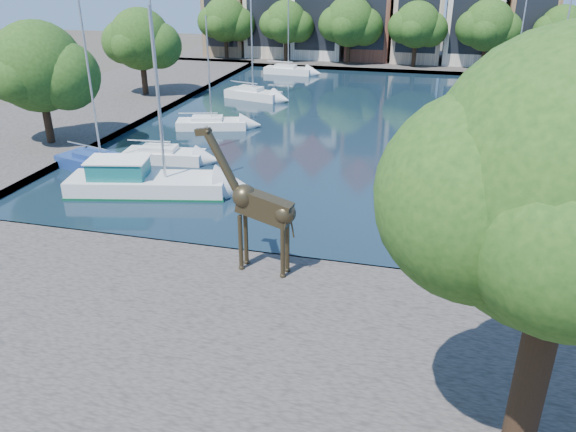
# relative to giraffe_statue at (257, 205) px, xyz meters

# --- Properties ---
(ground) EXTENTS (160.00, 160.00, 0.00)m
(ground) POSITION_rel_giraffe_statue_xyz_m (1.66, 1.46, -3.33)
(ground) COLOR #38332B
(ground) RESTS_ON ground
(water_basin) EXTENTS (38.00, 50.00, 0.08)m
(water_basin) POSITION_rel_giraffe_statue_xyz_m (1.66, 25.46, -3.29)
(water_basin) COLOR black
(water_basin) RESTS_ON ground
(near_quay) EXTENTS (50.00, 14.00, 0.50)m
(near_quay) POSITION_rel_giraffe_statue_xyz_m (1.66, -5.54, -3.08)
(near_quay) COLOR #504945
(near_quay) RESTS_ON ground
(far_quay) EXTENTS (60.00, 16.00, 0.50)m
(far_quay) POSITION_rel_giraffe_statue_xyz_m (1.66, 57.46, -3.08)
(far_quay) COLOR #504945
(far_quay) RESTS_ON ground
(left_quay) EXTENTS (14.00, 52.00, 0.50)m
(left_quay) POSITION_rel_giraffe_statue_xyz_m (-23.34, 25.46, -3.08)
(left_quay) COLOR #504945
(left_quay) RESTS_ON ground
(townhouse_west_end) EXTENTS (5.44, 9.18, 14.93)m
(townhouse_west_end) POSITION_rel_giraffe_statue_xyz_m (-21.34, 57.45, 4.03)
(townhouse_west_end) COLOR #896B4B
(townhouse_west_end) RESTS_ON far_quay
(townhouse_west_inner) EXTENTS (6.43, 9.18, 15.15)m
(townhouse_west_inner) POSITION_rel_giraffe_statue_xyz_m (-8.84, 57.45, 4.02)
(townhouse_west_inner) COLOR white
(townhouse_west_inner) RESTS_ON far_quay
(townhouse_east_inner) EXTENTS (5.94, 9.18, 15.79)m
(townhouse_east_inner) POSITION_rel_giraffe_statue_xyz_m (3.66, 57.45, 4.40)
(townhouse_east_inner) COLOR tan
(townhouse_east_inner) RESTS_ON far_quay
(townhouse_east_end) EXTENTS (5.44, 9.18, 14.43)m
(townhouse_east_end) POSITION_rel_giraffe_statue_xyz_m (16.66, 57.45, 3.78)
(townhouse_east_end) COLOR #896041
(townhouse_east_end) RESTS_ON far_quay
(far_tree_far_west) EXTENTS (7.28, 5.60, 7.68)m
(far_tree_far_west) POSITION_rel_giraffe_statue_xyz_m (-20.23, 51.96, 1.85)
(far_tree_far_west) COLOR #332114
(far_tree_far_west) RESTS_ON far_quay
(far_tree_west) EXTENTS (6.76, 5.20, 7.36)m
(far_tree_west) POSITION_rel_giraffe_statue_xyz_m (-12.24, 51.96, 1.75)
(far_tree_west) COLOR #332114
(far_tree_west) RESTS_ON far_quay
(far_tree_mid_west) EXTENTS (7.80, 6.00, 8.00)m
(far_tree_mid_west) POSITION_rel_giraffe_statue_xyz_m (-4.23, 51.96, 1.96)
(far_tree_mid_west) COLOR #332114
(far_tree_mid_west) RESTS_ON far_quay
(far_tree_mid_east) EXTENTS (7.02, 5.40, 7.52)m
(far_tree_mid_east) POSITION_rel_giraffe_statue_xyz_m (3.76, 51.96, 1.80)
(far_tree_mid_east) COLOR #332114
(far_tree_mid_east) RESTS_ON far_quay
(far_tree_east) EXTENTS (7.54, 5.80, 7.84)m
(far_tree_east) POSITION_rel_giraffe_statue_xyz_m (11.77, 51.96, 1.91)
(far_tree_east) COLOR #332114
(far_tree_east) RESTS_ON far_quay
(far_tree_far_east) EXTENTS (6.76, 5.20, 7.36)m
(far_tree_far_east) POSITION_rel_giraffe_statue_xyz_m (19.76, 51.96, 1.75)
(far_tree_far_east) COLOR #332114
(far_tree_far_east) RESTS_ON far_quay
(side_tree_left_near) EXTENTS (7.80, 6.00, 8.20)m
(side_tree_left_near) POSITION_rel_giraffe_statue_xyz_m (-19.23, 13.46, 2.16)
(side_tree_left_near) COLOR #332114
(side_tree_left_near) RESTS_ON left_quay
(side_tree_left_far) EXTENTS (7.28, 5.60, 7.88)m
(side_tree_left_far) POSITION_rel_giraffe_statue_xyz_m (-20.23, 29.46, 2.05)
(side_tree_left_far) COLOR #332114
(side_tree_left_far) RESTS_ON left_quay
(giraffe_statue) EXTENTS (4.04, 0.91, 5.76)m
(giraffe_statue) POSITION_rel_giraffe_statue_xyz_m (0.00, 0.00, 0.00)
(giraffe_statue) COLOR #362D1B
(giraffe_statue) RESTS_ON near_quay
(motorsailer) EXTENTS (9.14, 4.44, 10.01)m
(motorsailer) POSITION_rel_giraffe_statue_xyz_m (-9.11, 7.37, -2.48)
(motorsailer) COLOR silver
(motorsailer) RESTS_ON water_basin
(sailboat_left_a) EXTENTS (5.33, 2.33, 11.45)m
(sailboat_left_a) POSITION_rel_giraffe_statue_xyz_m (-10.34, 12.71, -2.64)
(sailboat_left_a) COLOR silver
(sailboat_left_a) RESTS_ON water_basin
(sailboat_left_b) EXTENTS (6.58, 3.84, 11.34)m
(sailboat_left_b) POSITION_rel_giraffe_statue_xyz_m (-13.34, 10.09, -2.63)
(sailboat_left_b) COLOR navy
(sailboat_left_b) RESTS_ON water_basin
(sailboat_left_c) EXTENTS (5.72, 3.31, 8.42)m
(sailboat_left_c) POSITION_rel_giraffe_statue_xyz_m (-10.34, 21.10, -2.75)
(sailboat_left_c) COLOR silver
(sailboat_left_c) RESTS_ON water_basin
(sailboat_left_d) EXTENTS (5.74, 3.22, 11.45)m
(sailboat_left_d) POSITION_rel_giraffe_statue_xyz_m (-10.34, 31.85, -2.60)
(sailboat_left_d) COLOR silver
(sailboat_left_d) RESTS_ON water_basin
(sailboat_left_e) EXTENTS (5.62, 2.27, 11.60)m
(sailboat_left_e) POSITION_rel_giraffe_statue_xyz_m (-10.34, 45.46, -2.64)
(sailboat_left_e) COLOR white
(sailboat_left_e) RESTS_ON water_basin
(sailboat_right_c) EXTENTS (7.01, 3.76, 12.08)m
(sailboat_right_c) POSITION_rel_giraffe_statue_xyz_m (16.66, 34.98, -2.64)
(sailboat_right_c) COLOR silver
(sailboat_right_c) RESTS_ON water_basin
(sailboat_right_d) EXTENTS (5.68, 3.41, 9.09)m
(sailboat_right_d) POSITION_rel_giraffe_statue_xyz_m (13.66, 38.72, -2.69)
(sailboat_right_d) COLOR white
(sailboat_right_d) RESTS_ON water_basin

